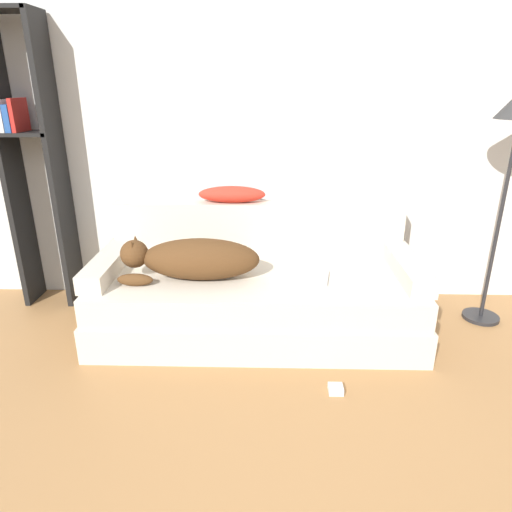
{
  "coord_description": "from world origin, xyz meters",
  "views": [
    {
      "loc": [
        -0.05,
        -0.39,
        1.51
      ],
      "look_at": [
        -0.12,
        2.15,
        0.55
      ],
      "focal_mm": 32.0,
      "sensor_mm": 36.0,
      "label": 1
    }
  ],
  "objects_px": {
    "dog": "(193,259)",
    "laptop": "(301,276)",
    "couch": "(256,302)",
    "bookshelf": "(32,156)",
    "power_adapter": "(336,389)",
    "throw_pillow": "(232,194)"
  },
  "relations": [
    {
      "from": "laptop",
      "to": "dog",
      "type": "bearing_deg",
      "value": -167.23
    },
    {
      "from": "dog",
      "to": "throw_pillow",
      "type": "xyz_separation_m",
      "value": [
        0.2,
        0.48,
        0.28
      ]
    },
    {
      "from": "dog",
      "to": "throw_pillow",
      "type": "relative_size",
      "value": 1.85
    },
    {
      "from": "couch",
      "to": "laptop",
      "type": "relative_size",
      "value": 5.54
    },
    {
      "from": "throw_pillow",
      "to": "bookshelf",
      "type": "height_order",
      "value": "bookshelf"
    },
    {
      "from": "throw_pillow",
      "to": "power_adapter",
      "type": "distance_m",
      "value": 1.44
    },
    {
      "from": "couch",
      "to": "power_adapter",
      "type": "relative_size",
      "value": 26.73
    },
    {
      "from": "couch",
      "to": "bookshelf",
      "type": "xyz_separation_m",
      "value": [
        -1.51,
        0.41,
        0.86
      ]
    },
    {
      "from": "couch",
      "to": "power_adapter",
      "type": "bearing_deg",
      "value": -56.47
    },
    {
      "from": "laptop",
      "to": "power_adapter",
      "type": "bearing_deg",
      "value": -64.88
    },
    {
      "from": "couch",
      "to": "dog",
      "type": "height_order",
      "value": "dog"
    },
    {
      "from": "bookshelf",
      "to": "dog",
      "type": "bearing_deg",
      "value": -23.9
    },
    {
      "from": "couch",
      "to": "power_adapter",
      "type": "distance_m",
      "value": 0.8
    },
    {
      "from": "power_adapter",
      "to": "couch",
      "type": "bearing_deg",
      "value": 123.53
    },
    {
      "from": "laptop",
      "to": "power_adapter",
      "type": "distance_m",
      "value": 0.72
    },
    {
      "from": "laptop",
      "to": "throw_pillow",
      "type": "distance_m",
      "value": 0.75
    },
    {
      "from": "dog",
      "to": "laptop",
      "type": "relative_size",
      "value": 2.3
    },
    {
      "from": "dog",
      "to": "laptop",
      "type": "distance_m",
      "value": 0.66
    },
    {
      "from": "throw_pillow",
      "to": "laptop",
      "type": "bearing_deg",
      "value": -44.91
    },
    {
      "from": "power_adapter",
      "to": "dog",
      "type": "bearing_deg",
      "value": 145.62
    },
    {
      "from": "laptop",
      "to": "power_adapter",
      "type": "height_order",
      "value": "laptop"
    },
    {
      "from": "dog",
      "to": "laptop",
      "type": "xyz_separation_m",
      "value": [
        0.65,
        0.03,
        -0.12
      ]
    }
  ]
}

